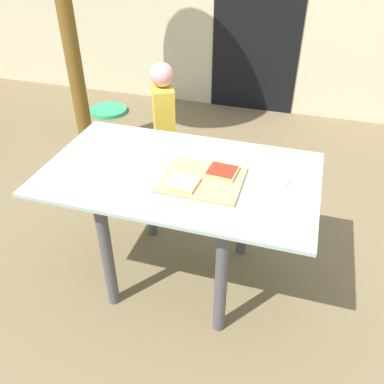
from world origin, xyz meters
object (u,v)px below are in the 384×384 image
object	(u,v)px
dining_table	(180,194)
garden_hose_coil	(109,110)
child_left	(164,125)
pizza_slice_far_right	(222,171)
cutting_board	(202,180)
pizza_slice_near_left	(182,183)
plate_white_right	(270,179)

from	to	relation	value
dining_table	garden_hose_coil	distance (m)	2.62
child_left	garden_hose_coil	xyz separation A→B (m)	(-1.13, 1.24, -0.57)
dining_table	child_left	bearing A→B (deg)	115.56
pizza_slice_far_right	child_left	bearing A→B (deg)	127.87
cutting_board	garden_hose_coil	distance (m)	2.77
child_left	cutting_board	bearing A→B (deg)	-58.70
cutting_board	child_left	xyz separation A→B (m)	(-0.52, 0.86, -0.17)
cutting_board	pizza_slice_far_right	world-z (taller)	pizza_slice_far_right
cutting_board	pizza_slice_far_right	xyz separation A→B (m)	(0.08, 0.08, 0.02)
pizza_slice_near_left	pizza_slice_far_right	bearing A→B (deg)	43.86
cutting_board	pizza_slice_far_right	size ratio (longest dim) A/B	2.43
cutting_board	garden_hose_coil	world-z (taller)	cutting_board
dining_table	cutting_board	xyz separation A→B (m)	(0.13, -0.05, 0.15)
child_left	dining_table	bearing A→B (deg)	-64.44
plate_white_right	child_left	world-z (taller)	child_left
dining_table	cutting_board	world-z (taller)	cutting_board
pizza_slice_far_right	plate_white_right	xyz separation A→B (m)	(0.24, 0.03, -0.02)
cutting_board	pizza_slice_near_left	xyz separation A→B (m)	(-0.08, -0.08, 0.02)
cutting_board	dining_table	bearing A→B (deg)	161.06
cutting_board	plate_white_right	size ratio (longest dim) A/B	2.13
dining_table	pizza_slice_near_left	distance (m)	0.21
pizza_slice_far_right	plate_white_right	world-z (taller)	pizza_slice_far_right
plate_white_right	dining_table	bearing A→B (deg)	-172.18
cutting_board	garden_hose_coil	size ratio (longest dim) A/B	1.00
pizza_slice_far_right	child_left	size ratio (longest dim) A/B	0.16
pizza_slice_far_right	dining_table	bearing A→B (deg)	-170.63
dining_table	pizza_slice_far_right	distance (m)	0.27
cutting_board	child_left	bearing A→B (deg)	121.30
pizza_slice_far_right	plate_white_right	size ratio (longest dim) A/B	0.87
garden_hose_coil	child_left	bearing A→B (deg)	-47.77
cutting_board	plate_white_right	distance (m)	0.34
pizza_slice_far_right	plate_white_right	distance (m)	0.24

